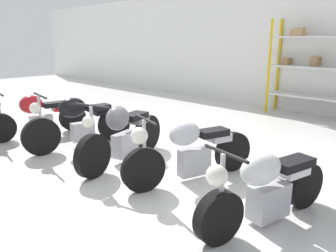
{
  "coord_description": "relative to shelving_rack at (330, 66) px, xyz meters",
  "views": [
    {
      "loc": [
        3.49,
        -3.13,
        2.01
      ],
      "look_at": [
        0.0,
        0.4,
        0.7
      ],
      "focal_mm": 35.0,
      "sensor_mm": 36.0,
      "label": 1
    }
  ],
  "objects": [
    {
      "name": "ground_plane",
      "position": [
        -0.5,
        -5.71,
        -1.37
      ],
      "size": [
        30.0,
        30.0,
        0.0
      ],
      "primitive_type": "plane",
      "color": "silver"
    },
    {
      "name": "back_wall",
      "position": [
        -0.5,
        0.36,
        0.43
      ],
      "size": [
        30.0,
        0.08,
        3.6
      ],
      "color": "white",
      "rests_on": "ground_plane"
    },
    {
      "name": "shelving_rack",
      "position": [
        0.0,
        0.0,
        0.0
      ],
      "size": [
        3.34,
        0.63,
        2.57
      ],
      "color": "gold",
      "rests_on": "ground_plane"
    },
    {
      "name": "motorcycle_red",
      "position": [
        -3.76,
        -5.99,
        -0.92
      ],
      "size": [
        0.74,
        2.09,
        1.01
      ],
      "rotation": [
        0.0,
        0.0,
        -1.71
      ],
      "color": "black",
      "rests_on": "ground_plane"
    },
    {
      "name": "motorcycle_black",
      "position": [
        -2.44,
        -5.76,
        -0.85
      ],
      "size": [
        0.69,
        2.12,
        1.09
      ],
      "rotation": [
        0.0,
        0.0,
        -1.72
      ],
      "color": "black",
      "rests_on": "ground_plane"
    },
    {
      "name": "motorcycle_grey",
      "position": [
        -1.21,
        -5.67,
        -0.88
      ],
      "size": [
        0.81,
        2.1,
        1.11
      ],
      "rotation": [
        0.0,
        0.0,
        -1.32
      ],
      "color": "black",
      "rests_on": "ground_plane"
    },
    {
      "name": "motorcycle_silver",
      "position": [
        0.07,
        -5.45,
        -0.89
      ],
      "size": [
        0.86,
        2.11,
        1.02
      ],
      "rotation": [
        0.0,
        0.0,
        -1.86
      ],
      "color": "black",
      "rests_on": "ground_plane"
    },
    {
      "name": "motorcycle_white",
      "position": [
        1.43,
        -5.73,
        -0.93
      ],
      "size": [
        0.7,
        1.94,
        0.97
      ],
      "rotation": [
        0.0,
        0.0,
        -1.78
      ],
      "color": "black",
      "rests_on": "ground_plane"
    }
  ]
}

